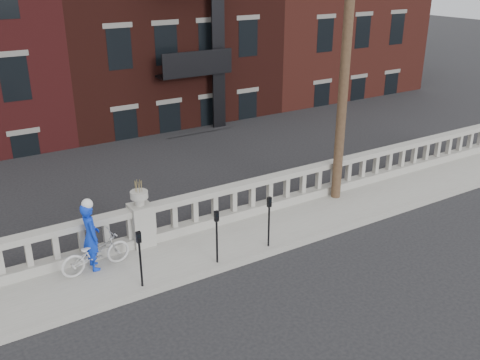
% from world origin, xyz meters
% --- Properties ---
extents(ground, '(120.00, 120.00, 0.00)m').
position_xyz_m(ground, '(0.00, 0.00, 0.00)').
color(ground, black).
rests_on(ground, ground).
extents(sidewalk, '(32.00, 2.20, 0.15)m').
position_xyz_m(sidewalk, '(0.00, 3.00, 0.07)').
color(sidewalk, gray).
rests_on(sidewalk, ground).
extents(balustrade, '(28.00, 0.34, 1.03)m').
position_xyz_m(balustrade, '(0.00, 3.95, 0.64)').
color(balustrade, gray).
rests_on(balustrade, sidewalk).
extents(planter_pedestal, '(0.55, 0.55, 1.76)m').
position_xyz_m(planter_pedestal, '(0.00, 3.95, 0.83)').
color(planter_pedestal, gray).
rests_on(planter_pedestal, sidewalk).
extents(lower_level, '(80.00, 44.00, 20.80)m').
position_xyz_m(lower_level, '(0.56, 23.04, 2.63)').
color(lower_level, '#605E59').
rests_on(lower_level, ground).
extents(utility_pole, '(1.60, 0.28, 10.00)m').
position_xyz_m(utility_pole, '(6.20, 3.60, 5.24)').
color(utility_pole, '#422D1E').
rests_on(utility_pole, sidewalk).
extents(parking_meter_b, '(0.10, 0.09, 1.36)m').
position_xyz_m(parking_meter_b, '(-0.75, 2.15, 1.00)').
color(parking_meter_b, black).
rests_on(parking_meter_b, sidewalk).
extents(parking_meter_c, '(0.10, 0.09, 1.36)m').
position_xyz_m(parking_meter_c, '(1.17, 2.15, 1.00)').
color(parking_meter_c, black).
rests_on(parking_meter_c, sidewalk).
extents(parking_meter_d, '(0.10, 0.09, 1.36)m').
position_xyz_m(parking_meter_d, '(2.67, 2.15, 1.00)').
color(parking_meter_d, black).
rests_on(parking_meter_d, sidewalk).
extents(bicycle, '(1.72, 0.74, 0.88)m').
position_xyz_m(bicycle, '(-1.38, 3.38, 0.59)').
color(bicycle, silver).
rests_on(bicycle, sidewalk).
extents(cyclist, '(0.41, 0.62, 1.66)m').
position_xyz_m(cyclist, '(-1.41, 3.49, 0.98)').
color(cyclist, '#0D30C4').
rests_on(cyclist, sidewalk).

